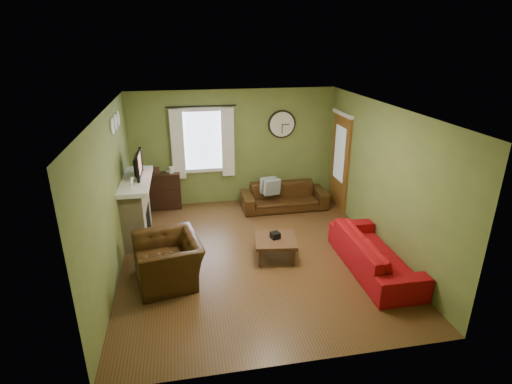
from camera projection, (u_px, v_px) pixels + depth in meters
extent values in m
cube|color=#55371C|center=(255.00, 255.00, 7.16)|extent=(4.60, 5.20, 0.00)
cube|color=white|center=(254.00, 109.00, 6.21)|extent=(4.60, 5.20, 0.00)
cube|color=olive|center=(111.00, 196.00, 6.29)|extent=(0.00, 5.20, 2.60)
cube|color=olive|center=(382.00, 179.00, 7.08)|extent=(0.00, 5.20, 2.60)
cube|color=olive|center=(234.00, 148.00, 9.07)|extent=(4.60, 0.00, 2.60)
cube|color=olive|center=(298.00, 270.00, 4.31)|extent=(4.60, 0.00, 2.60)
cube|color=#C9AE86|center=(136.00, 210.00, 7.65)|extent=(0.40, 1.40, 1.10)
cube|color=black|center=(148.00, 221.00, 7.78)|extent=(0.04, 0.60, 0.55)
cube|color=white|center=(135.00, 181.00, 7.44)|extent=(0.58, 1.60, 0.08)
imported|color=black|center=(135.00, 168.00, 7.51)|extent=(0.08, 0.60, 0.35)
cube|color=#994C3F|center=(139.00, 164.00, 7.50)|extent=(0.02, 0.62, 0.36)
cylinder|color=white|center=(112.00, 126.00, 6.68)|extent=(0.28, 0.28, 0.03)
cylinder|color=white|center=(115.00, 122.00, 7.00)|extent=(0.28, 0.28, 0.03)
cylinder|color=white|center=(118.00, 118.00, 7.32)|extent=(0.28, 0.28, 0.03)
cylinder|color=black|center=(201.00, 106.00, 8.48)|extent=(0.03, 0.03, 1.50)
cube|color=white|center=(178.00, 145.00, 8.69)|extent=(0.28, 0.04, 1.55)
cube|color=white|center=(228.00, 143.00, 8.88)|extent=(0.28, 0.04, 1.55)
cube|color=brown|center=(340.00, 162.00, 8.86)|extent=(0.05, 0.90, 2.10)
imported|color=#492E1D|center=(165.00, 166.00, 8.89)|extent=(0.24, 0.28, 0.02)
imported|color=#331E0C|center=(284.00, 196.00, 9.02)|extent=(1.91, 0.75, 0.56)
cube|color=gray|center=(272.00, 187.00, 8.80)|extent=(0.37, 0.18, 0.36)
cube|color=gray|center=(268.00, 185.00, 8.94)|extent=(0.37, 0.17, 0.36)
imported|color=#970A10|center=(374.00, 253.00, 6.61)|extent=(0.82, 2.11, 0.62)
imported|color=#331E0C|center=(168.00, 260.00, 6.29)|extent=(1.17, 1.28, 0.72)
cube|color=black|center=(275.00, 237.00, 6.94)|extent=(0.18, 0.18, 0.11)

